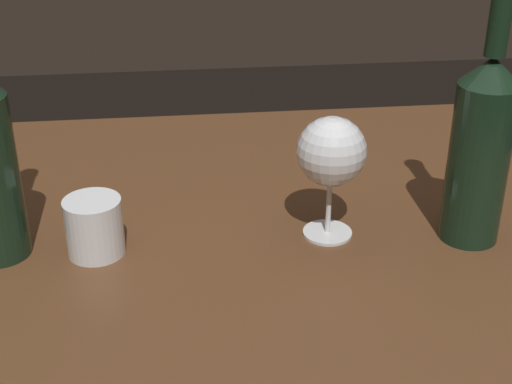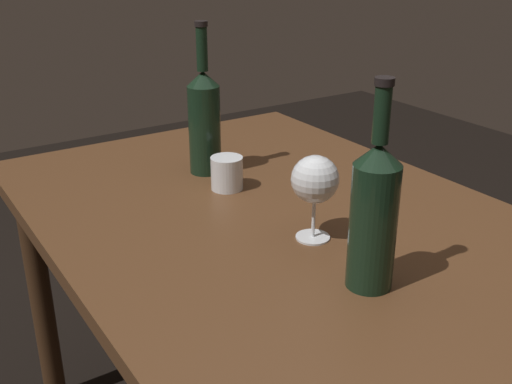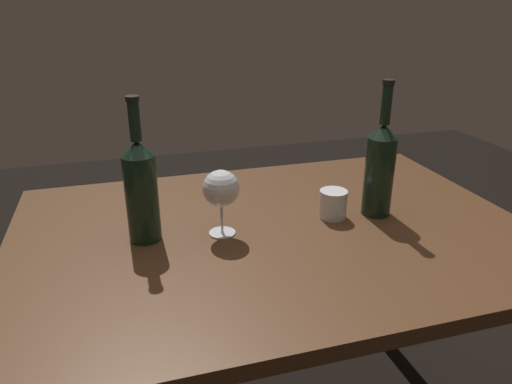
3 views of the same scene
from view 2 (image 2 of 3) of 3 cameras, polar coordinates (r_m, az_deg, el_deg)
The scene contains 5 objects.
dining_table at distance 1.33m, azimuth 1.83°, elevation -5.48°, with size 1.30×0.90×0.74m.
wine_glass_left at distance 1.14m, azimuth 5.47°, elevation 1.03°, with size 0.09×0.09×0.17m.
wine_bottle at distance 0.99m, azimuth 10.84°, elevation -1.90°, with size 0.08×0.08×0.35m.
wine_bottle_second at distance 1.48m, azimuth -4.81°, elevation 6.73°, with size 0.08×0.08×0.36m.
water_tumbler at distance 1.40m, azimuth -2.71°, elevation 1.66°, with size 0.07×0.07×0.08m.
Camera 2 is at (-0.96, 0.67, 1.28)m, focal length 43.29 mm.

